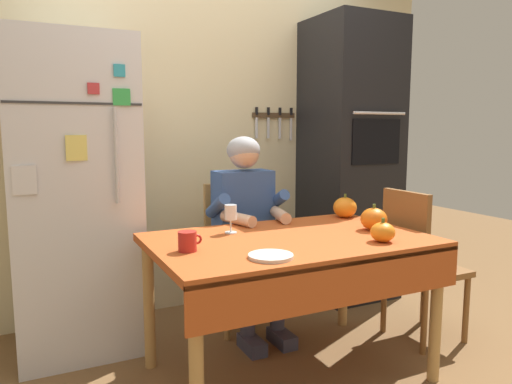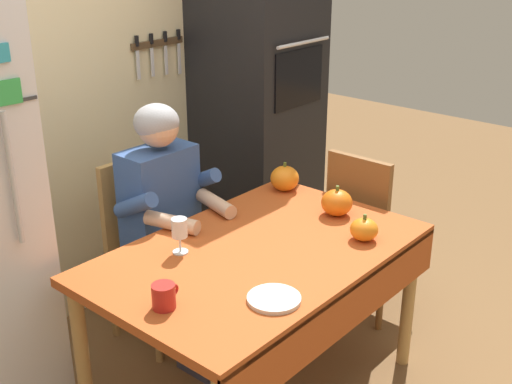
# 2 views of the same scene
# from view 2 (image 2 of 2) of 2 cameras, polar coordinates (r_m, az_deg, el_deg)

# --- Properties ---
(back_wall_assembly) EXTENTS (3.70, 0.13, 2.60)m
(back_wall_assembly) POSITION_cam_2_polar(r_m,az_deg,el_deg) (3.46, -15.45, 10.04)
(back_wall_assembly) COLOR beige
(back_wall_assembly) RESTS_ON ground
(wall_oven) EXTENTS (0.60, 0.64, 2.10)m
(wall_oven) POSITION_cam_2_polar(r_m,az_deg,el_deg) (3.91, 0.15, 8.42)
(wall_oven) COLOR black
(wall_oven) RESTS_ON ground
(dining_table) EXTENTS (1.40, 0.90, 0.74)m
(dining_table) POSITION_cam_2_polar(r_m,az_deg,el_deg) (2.74, 0.53, -6.73)
(dining_table) COLOR tan
(dining_table) RESTS_ON ground
(chair_behind_person) EXTENTS (0.40, 0.40, 0.93)m
(chair_behind_person) POSITION_cam_2_polar(r_m,az_deg,el_deg) (3.34, -9.56, -4.29)
(chair_behind_person) COLOR tan
(chair_behind_person) RESTS_ON ground
(seated_person) EXTENTS (0.47, 0.55, 1.25)m
(seated_person) POSITION_cam_2_polar(r_m,az_deg,el_deg) (3.11, -7.57, -1.61)
(seated_person) COLOR #38384C
(seated_person) RESTS_ON ground
(chair_right_side) EXTENTS (0.40, 0.40, 0.93)m
(chair_right_side) POSITION_cam_2_polar(r_m,az_deg,el_deg) (3.49, 9.60, -3.07)
(chair_right_side) COLOR brown
(chair_right_side) RESTS_ON ground
(coffee_mug) EXTENTS (0.11, 0.08, 0.09)m
(coffee_mug) POSITION_cam_2_polar(r_m,az_deg,el_deg) (2.33, -8.07, -9.02)
(coffee_mug) COLOR #B2231E
(coffee_mug) RESTS_ON dining_table
(wine_glass) EXTENTS (0.07, 0.07, 0.15)m
(wine_glass) POSITION_cam_2_polar(r_m,az_deg,el_deg) (2.66, -6.73, -3.30)
(wine_glass) COLOR white
(wine_glass) RESTS_ON dining_table
(pumpkin_large) EXTENTS (0.15, 0.15, 0.14)m
(pumpkin_large) POSITION_cam_2_polar(r_m,az_deg,el_deg) (3.03, 7.10, -0.93)
(pumpkin_large) COLOR orange
(pumpkin_large) RESTS_ON dining_table
(pumpkin_medium) EXTENTS (0.12, 0.12, 0.12)m
(pumpkin_medium) POSITION_cam_2_polar(r_m,az_deg,el_deg) (2.81, 9.46, -3.26)
(pumpkin_medium) COLOR orange
(pumpkin_medium) RESTS_ON dining_table
(pumpkin_small) EXTENTS (0.15, 0.15, 0.15)m
(pumpkin_small) POSITION_cam_2_polar(r_m,az_deg,el_deg) (3.30, 2.53, 1.21)
(pumpkin_small) COLOR orange
(pumpkin_small) RESTS_ON dining_table
(serving_tray) EXTENTS (0.20, 0.20, 0.02)m
(serving_tray) POSITION_cam_2_polar(r_m,az_deg,el_deg) (2.36, 1.59, -9.34)
(serving_tray) COLOR silver
(serving_tray) RESTS_ON dining_table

